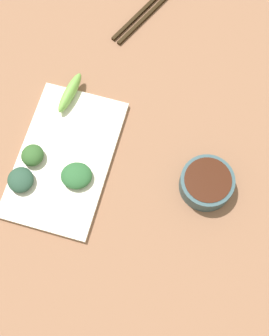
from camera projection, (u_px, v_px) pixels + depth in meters
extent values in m
cube|color=#865C43|center=(132.00, 166.00, 0.97)|extent=(2.10, 2.10, 0.02)
cylinder|color=#314C51|center=(206.00, 183.00, 0.93)|extent=(0.11, 0.11, 0.04)
cylinder|color=#38180B|center=(207.00, 182.00, 0.92)|extent=(0.09, 0.09, 0.02)
cube|color=silver|center=(65.00, 159.00, 0.96)|extent=(0.18, 0.30, 0.01)
ellipsoid|color=#264533|center=(21.00, 180.00, 0.92)|extent=(0.07, 0.07, 0.03)
ellipsoid|color=#295B2F|center=(76.00, 176.00, 0.93)|extent=(0.08, 0.07, 0.02)
ellipsoid|color=#2E5627|center=(33.00, 155.00, 0.94)|extent=(0.05, 0.06, 0.03)
ellipsoid|color=#70AE47|center=(70.00, 93.00, 0.98)|extent=(0.04, 0.10, 0.03)
cube|color=black|center=(152.00, 11.00, 1.08)|extent=(0.11, 0.21, 0.01)
cube|color=black|center=(146.00, 7.00, 1.08)|extent=(0.11, 0.21, 0.01)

